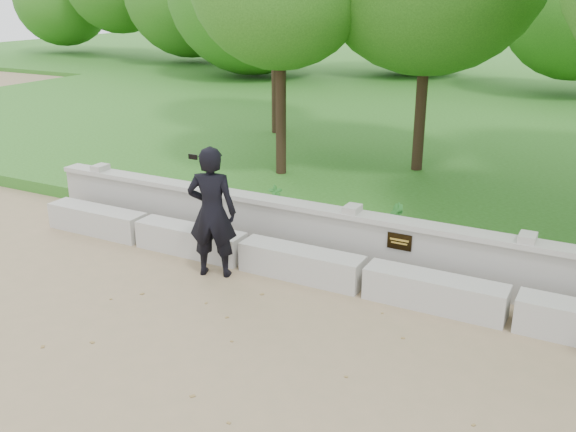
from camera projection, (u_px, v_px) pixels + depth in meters
name	position (u px, v px, depth m)	size (l,w,h in m)	color
ground	(304.00, 355.00, 7.51)	(80.00, 80.00, 0.00)	#927A59
lawn	(514.00, 128.00, 19.12)	(40.00, 22.00, 0.25)	#2A5C16
concrete_bench	(364.00, 277.00, 9.01)	(11.90, 0.45, 0.45)	#A7A49E
parapet_wall	(382.00, 245.00, 9.52)	(12.50, 0.35, 0.90)	#9D9B94
man_main	(212.00, 212.00, 9.32)	(0.83, 0.77, 1.97)	black
shrub_a	(276.00, 199.00, 11.43)	(0.27, 0.18, 0.51)	#277126
shrub_b	(393.00, 223.00, 10.10)	(0.35, 0.28, 0.63)	#277126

